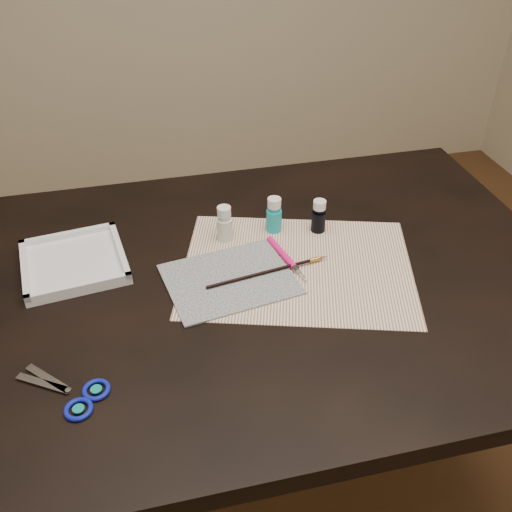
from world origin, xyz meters
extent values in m
cube|color=#422614|center=(0.00, 0.00, -0.01)|extent=(3.50, 3.50, 0.02)
cube|color=black|center=(0.00, 0.00, 0.38)|extent=(1.30, 0.90, 0.75)
cube|color=white|center=(0.09, 0.01, 0.75)|extent=(0.55, 0.48, 0.00)
cube|color=black|center=(-0.06, 0.00, 0.75)|extent=(0.28, 0.24, 0.00)
cylinder|color=silver|center=(-0.04, 0.14, 0.79)|extent=(0.04, 0.04, 0.08)
cylinder|color=#18A5B3|center=(0.08, 0.15, 0.79)|extent=(0.05, 0.05, 0.08)
cylinder|color=black|center=(0.17, 0.13, 0.79)|extent=(0.04, 0.04, 0.08)
cube|color=white|center=(-0.36, 0.12, 0.76)|extent=(0.23, 0.23, 0.02)
camera|label=1|loc=(-0.21, -0.88, 1.47)|focal=40.00mm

